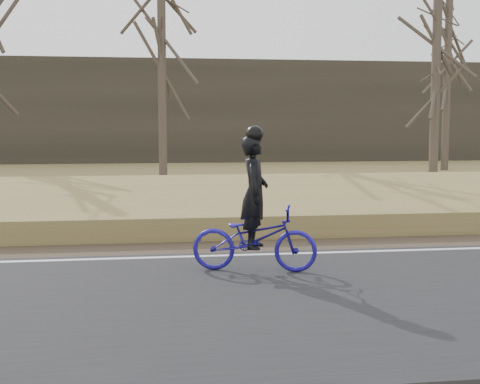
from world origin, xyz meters
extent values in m
cube|color=#383328|center=(0.00, 30.00, 3.00)|extent=(120.00, 4.00, 6.00)
imported|color=navy|center=(5.82, -0.99, 0.55)|extent=(1.97, 1.12, 0.98)
imported|color=black|center=(5.82, -0.99, 1.25)|extent=(0.55, 0.70, 1.67)
sphere|color=black|center=(5.82, -0.99, 2.10)|extent=(0.26, 0.26, 0.26)
cylinder|color=brown|center=(5.03, 17.31, 4.80)|extent=(0.36, 0.36, 9.59)
cylinder|color=brown|center=(15.65, 14.46, 3.54)|extent=(0.36, 0.36, 7.08)
cylinder|color=brown|center=(18.84, 20.16, 4.35)|extent=(0.36, 0.36, 8.70)
camera|label=1|loc=(4.17, -10.72, 2.26)|focal=50.00mm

